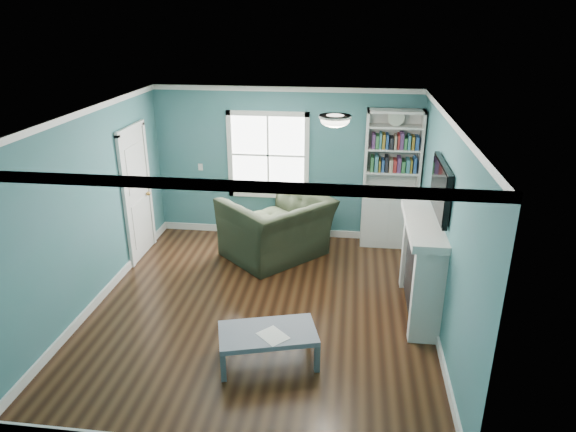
# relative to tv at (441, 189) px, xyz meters

# --- Properties ---
(floor) EXTENTS (5.00, 5.00, 0.00)m
(floor) POSITION_rel_tv_xyz_m (-2.20, -0.20, -1.72)
(floor) COLOR black
(floor) RESTS_ON ground
(room_walls) EXTENTS (5.00, 5.00, 5.00)m
(room_walls) POSITION_rel_tv_xyz_m (-2.20, -0.20, -0.14)
(room_walls) COLOR #347575
(room_walls) RESTS_ON ground
(trim) EXTENTS (4.50, 5.00, 2.60)m
(trim) POSITION_rel_tv_xyz_m (-2.20, -0.20, -0.49)
(trim) COLOR white
(trim) RESTS_ON ground
(window) EXTENTS (1.40, 0.06, 1.50)m
(window) POSITION_rel_tv_xyz_m (-2.50, 2.29, -0.27)
(window) COLOR white
(window) RESTS_ON room_walls
(bookshelf) EXTENTS (0.90, 0.35, 2.31)m
(bookshelf) POSITION_rel_tv_xyz_m (-0.43, 2.10, -0.80)
(bookshelf) COLOR silver
(bookshelf) RESTS_ON ground
(fireplace) EXTENTS (0.44, 1.58, 1.30)m
(fireplace) POSITION_rel_tv_xyz_m (-0.12, 0.00, -1.09)
(fireplace) COLOR black
(fireplace) RESTS_ON ground
(tv) EXTENTS (0.06, 1.10, 0.65)m
(tv) POSITION_rel_tv_xyz_m (0.00, 0.00, 0.00)
(tv) COLOR black
(tv) RESTS_ON fireplace
(door) EXTENTS (0.12, 0.98, 2.17)m
(door) POSITION_rel_tv_xyz_m (-4.42, 1.20, -0.65)
(door) COLOR silver
(door) RESTS_ON ground
(ceiling_fixture) EXTENTS (0.38, 0.38, 0.15)m
(ceiling_fixture) POSITION_rel_tv_xyz_m (-1.30, -0.10, 0.82)
(ceiling_fixture) COLOR white
(ceiling_fixture) RESTS_ON room_walls
(light_switch) EXTENTS (0.08, 0.01, 0.12)m
(light_switch) POSITION_rel_tv_xyz_m (-3.70, 2.28, -0.52)
(light_switch) COLOR white
(light_switch) RESTS_ON room_walls
(recliner) EXTENTS (1.76, 1.78, 1.33)m
(recliner) POSITION_rel_tv_xyz_m (-2.23, 1.40, -1.06)
(recliner) COLOR black
(recliner) RESTS_ON ground
(coffee_table) EXTENTS (1.21, 0.87, 0.40)m
(coffee_table) POSITION_rel_tv_xyz_m (-1.93, -1.30, -1.38)
(coffee_table) COLOR #495058
(coffee_table) RESTS_ON ground
(paper_sheet) EXTENTS (0.40, 0.40, 0.00)m
(paper_sheet) POSITION_rel_tv_xyz_m (-1.86, -1.38, -1.33)
(paper_sheet) COLOR white
(paper_sheet) RESTS_ON coffee_table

